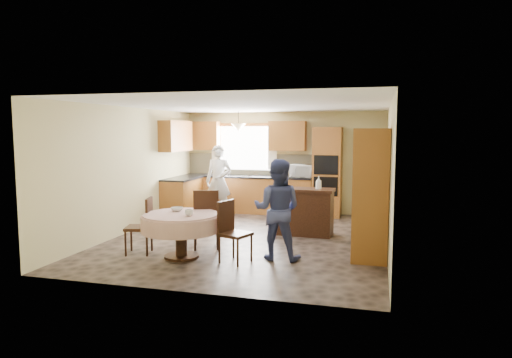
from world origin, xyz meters
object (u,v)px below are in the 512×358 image
object	(u,v)px
chair_back	(206,216)
chair_right	(231,228)
sideboard	(303,213)
chair_left	(143,223)
person_dining	(277,209)
person_sink	(219,181)
dining_table	(181,224)
cupboard	(371,193)
oven_tower	(327,172)

from	to	relation	value
chair_back	chair_right	xyz separation A→B (m)	(0.66, -0.62, -0.05)
sideboard	chair_left	world-z (taller)	chair_left
chair_left	person_dining	xyz separation A→B (m)	(2.21, 0.27, 0.28)
chair_left	person_sink	world-z (taller)	person_sink
sideboard	person_dining	world-z (taller)	person_dining
chair_left	chair_back	xyz separation A→B (m)	(0.90, 0.56, 0.06)
chair_back	sideboard	bearing A→B (deg)	-154.91
chair_left	chair_back	distance (m)	1.06
chair_back	chair_left	bearing A→B (deg)	10.71
dining_table	chair_back	world-z (taller)	chair_back
person_dining	cupboard	bearing A→B (deg)	-159.85
chair_right	person_sink	size ratio (longest dim) A/B	0.56
chair_left	person_sink	xyz separation A→B (m)	(0.11, 3.38, 0.34)
dining_table	cupboard	bearing A→B (deg)	16.59
oven_tower	cupboard	size ratio (longest dim) A/B	1.03
chair_back	chair_right	bearing A→B (deg)	115.46
chair_right	chair_back	bearing A→B (deg)	66.45
oven_tower	dining_table	xyz separation A→B (m)	(-1.85, -4.24, -0.50)
dining_table	chair_right	distance (m)	0.85
person_sink	person_dining	size ratio (longest dim) A/B	1.07
sideboard	chair_right	bearing A→B (deg)	-106.86
person_sink	chair_back	bearing A→B (deg)	-74.56
oven_tower	sideboard	world-z (taller)	oven_tower
dining_table	person_dining	bearing A→B (deg)	12.60
sideboard	chair_right	xyz separation A→B (m)	(-0.77, -2.12, 0.10)
dining_table	person_sink	distance (m)	3.50
sideboard	chair_left	size ratio (longest dim) A/B	1.29
oven_tower	cupboard	bearing A→B (deg)	-72.40
sideboard	dining_table	bearing A→B (deg)	-124.14
oven_tower	sideboard	bearing A→B (deg)	-96.39
sideboard	chair_back	world-z (taller)	chair_back
dining_table	person_dining	xyz separation A→B (m)	(1.50, 0.34, 0.24)
person_dining	dining_table	bearing A→B (deg)	12.10
cupboard	chair_right	bearing A→B (deg)	-157.37
sideboard	person_sink	world-z (taller)	person_sink
dining_table	chair_back	distance (m)	0.65
oven_tower	cupboard	world-z (taller)	oven_tower
cupboard	dining_table	bearing A→B (deg)	-163.41
oven_tower	sideboard	distance (m)	2.22
chair_right	person_sink	xyz separation A→B (m)	(-1.45, 3.43, 0.33)
chair_right	person_dining	bearing A→B (deg)	-43.63
person_sink	person_dining	xyz separation A→B (m)	(2.10, -3.10, -0.06)
chair_left	person_sink	distance (m)	3.39
cupboard	person_sink	world-z (taller)	cupboard
sideboard	cupboard	size ratio (longest dim) A/B	0.58
person_sink	person_dining	world-z (taller)	person_sink
sideboard	dining_table	world-z (taller)	sideboard
chair_right	person_dining	distance (m)	0.78
oven_tower	chair_left	size ratio (longest dim) A/B	2.27
cupboard	chair_back	world-z (taller)	cupboard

